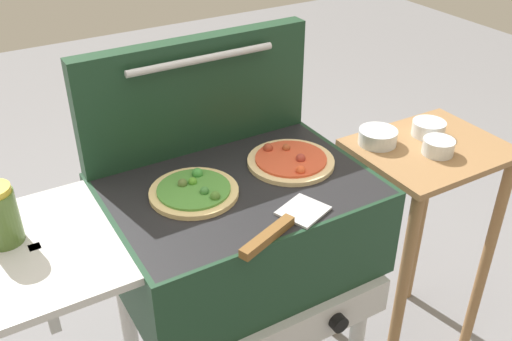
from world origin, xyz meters
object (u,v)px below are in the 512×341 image
spatula (283,225)px  topping_bowl_middle (428,129)px  topping_bowl_far (438,147)px  prep_table (419,212)px  topping_bowl_near (378,137)px  pizza_pepperoni (291,161)px  grill (235,233)px  pizza_veggie (194,191)px

spatula → topping_bowl_middle: size_ratio=2.58×
spatula → topping_bowl_far: (0.65, 0.17, -0.07)m
prep_table → topping_bowl_middle: bearing=53.9°
topping_bowl_near → topping_bowl_far: bearing=-50.5°
pizza_pepperoni → prep_table: size_ratio=0.27×
spatula → topping_bowl_near: spatula is taller
topping_bowl_far → topping_bowl_middle: 0.12m
spatula → topping_bowl_middle: (0.71, 0.27, -0.07)m
spatula → topping_bowl_far: 0.67m
grill → pizza_veggie: pizza_veggie is taller
grill → topping_bowl_near: grill is taller
topping_bowl_near → prep_table: bearing=-36.7°
prep_table → topping_bowl_middle: (0.04, 0.06, 0.26)m
grill → pizza_veggie: size_ratio=4.56×
grill → topping_bowl_far: 0.66m
topping_bowl_near → pizza_veggie: bearing=-172.3°
pizza_veggie → spatula: 0.24m
pizza_pepperoni → topping_bowl_middle: size_ratio=2.18×
grill → spatula: bearing=-87.4°
pizza_pepperoni → topping_bowl_far: (0.48, -0.05, -0.07)m
prep_table → topping_bowl_middle: topping_bowl_middle is taller
pizza_pepperoni → topping_bowl_near: 0.39m
topping_bowl_near → spatula: bearing=-150.5°
topping_bowl_middle → grill: bearing=-174.9°
topping_bowl_near → pizza_pepperoni: bearing=-167.3°
grill → topping_bowl_middle: bearing=5.1°
pizza_veggie → topping_bowl_near: bearing=7.7°
pizza_veggie → prep_table: bearing=-0.7°
pizza_veggie → topping_bowl_middle: pizza_veggie is taller
topping_bowl_near → topping_bowl_middle: (0.17, -0.04, 0.00)m
topping_bowl_near → topping_bowl_middle: size_ratio=1.13×
prep_table → topping_bowl_near: topping_bowl_near is taller
prep_table → topping_bowl_near: size_ratio=7.05×
pizza_veggie → topping_bowl_middle: (0.82, 0.05, -0.07)m
grill → prep_table: bearing=0.4°
grill → pizza_veggie: bearing=172.0°
pizza_veggie → topping_bowl_far: size_ratio=2.28×
topping_bowl_far → topping_bowl_near: bearing=129.5°
pizza_veggie → spatula: (0.11, -0.22, -0.00)m
pizza_veggie → topping_bowl_middle: 0.82m
grill → topping_bowl_middle: (0.72, 0.06, 0.08)m
topping_bowl_far → topping_bowl_middle: same height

